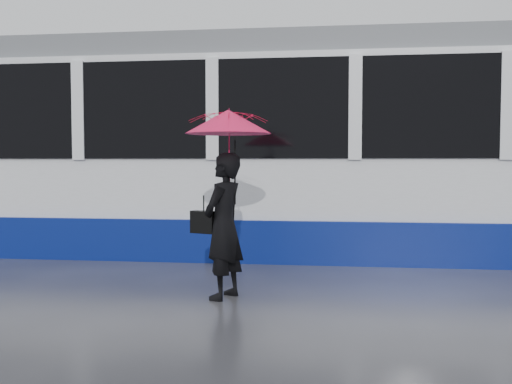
# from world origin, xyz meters

# --- Properties ---
(ground) EXTENTS (90.00, 90.00, 0.00)m
(ground) POSITION_xyz_m (0.00, 0.00, 0.00)
(ground) COLOR #2B2B30
(ground) RESTS_ON ground
(rails) EXTENTS (34.00, 1.51, 0.02)m
(rails) POSITION_xyz_m (0.00, 2.50, 0.01)
(rails) COLOR #3F3D38
(rails) RESTS_ON ground
(tram) EXTENTS (26.00, 2.56, 3.35)m
(tram) POSITION_xyz_m (-0.68, 2.50, 1.64)
(tram) COLOR white
(tram) RESTS_ON ground
(woman) EXTENTS (0.54, 0.66, 1.55)m
(woman) POSITION_xyz_m (-0.64, -0.81, 0.77)
(woman) COLOR black
(woman) RESTS_ON ground
(umbrella) EXTENTS (1.17, 1.17, 1.04)m
(umbrella) POSITION_xyz_m (-0.59, -0.81, 1.69)
(umbrella) COLOR #E8137B
(umbrella) RESTS_ON ground
(handbag) EXTENTS (0.30, 0.21, 0.42)m
(handbag) POSITION_xyz_m (-0.86, -0.79, 0.81)
(handbag) COLOR black
(handbag) RESTS_ON ground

